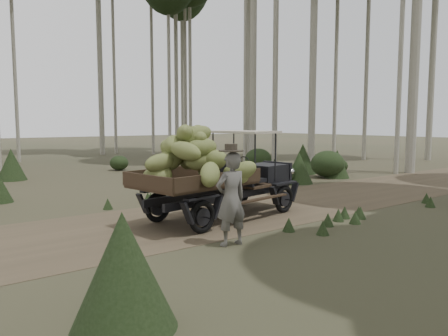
{
  "coord_description": "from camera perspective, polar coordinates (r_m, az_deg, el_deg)",
  "views": [
    {
      "loc": [
        -6.32,
        -8.63,
        2.31
      ],
      "look_at": [
        -0.01,
        -0.32,
        1.21
      ],
      "focal_mm": 35.0,
      "sensor_mm": 36.0,
      "label": 1
    }
  ],
  "objects": [
    {
      "name": "ground",
      "position": [
        10.94,
        -0.95,
        -6.15
      ],
      "size": [
        120.0,
        120.0,
        0.0
      ],
      "primitive_type": "plane",
      "color": "#473D2B",
      "rests_on": "ground"
    },
    {
      "name": "farmer",
      "position": [
        8.13,
        0.92,
        -3.91
      ],
      "size": [
        0.67,
        0.5,
        1.91
      ],
      "rotation": [
        0.0,
        0.0,
        3.08
      ],
      "color": "#5B5853",
      "rests_on": "ground"
    },
    {
      "name": "dirt_track",
      "position": [
        10.94,
        -0.95,
        -6.13
      ],
      "size": [
        70.0,
        4.0,
        0.01
      ],
      "primitive_type": "cube",
      "color": "brown",
      "rests_on": "ground"
    },
    {
      "name": "banana_truck",
      "position": [
        10.03,
        -2.03,
        0.52
      ],
      "size": [
        4.73,
        2.61,
        2.33
      ],
      "rotation": [
        0.0,
        0.0,
        0.16
      ],
      "color": "black",
      "rests_on": "ground"
    },
    {
      "name": "undergrowth",
      "position": [
        12.64,
        3.92,
        -2.08
      ],
      "size": [
        22.47,
        20.86,
        1.34
      ],
      "color": "#233319",
      "rests_on": "ground"
    }
  ]
}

